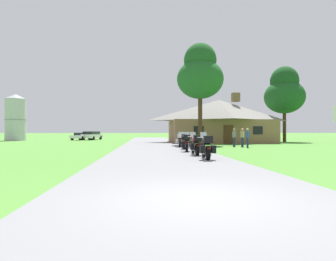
{
  "coord_description": "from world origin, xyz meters",
  "views": [
    {
      "loc": [
        -1.04,
        -5.47,
        1.38
      ],
      "look_at": [
        0.93,
        18.48,
        1.47
      ],
      "focal_mm": 30.23,
      "sensor_mm": 36.0,
      "label": 1
    }
  ],
  "objects_px": {
    "motorcycle_black_farthest_in_row": "(180,140)",
    "tree_by_lodge_front": "(200,74)",
    "bystander_tan_shirt_near_lodge": "(242,137)",
    "parked_white_suv_far_left": "(92,135)",
    "motorcycle_black_third_in_row": "(187,143)",
    "motorcycle_red_fourth_in_row": "(184,141)",
    "bystander_blue_shirt_beside_signpost": "(248,137)",
    "motorcycle_black_nearest_to_camera": "(206,148)",
    "motorcycle_red_second_in_row": "(196,145)",
    "parked_white_sedan_far_left": "(81,136)",
    "tree_right_of_lodge": "(284,92)",
    "bystander_gray_shirt_by_tree": "(234,136)",
    "metal_silo_distant": "(15,117)"
  },
  "relations": [
    {
      "from": "tree_by_lodge_front",
      "to": "parked_white_suv_far_left",
      "type": "relative_size",
      "value": 2.14
    },
    {
      "from": "bystander_blue_shirt_beside_signpost",
      "to": "parked_white_suv_far_left",
      "type": "bearing_deg",
      "value": 47.5
    },
    {
      "from": "bystander_gray_shirt_by_tree",
      "to": "parked_white_sedan_far_left",
      "type": "relative_size",
      "value": 0.37
    },
    {
      "from": "motorcycle_black_third_in_row",
      "to": "motorcycle_red_fourth_in_row",
      "type": "relative_size",
      "value": 0.99
    },
    {
      "from": "motorcycle_red_second_in_row",
      "to": "bystander_blue_shirt_beside_signpost",
      "type": "xyz_separation_m",
      "value": [
        5.82,
        7.54,
        0.32
      ]
    },
    {
      "from": "motorcycle_black_third_in_row",
      "to": "parked_white_suv_far_left",
      "type": "relative_size",
      "value": 0.42
    },
    {
      "from": "bystander_blue_shirt_beside_signpost",
      "to": "metal_silo_distant",
      "type": "height_order",
      "value": "metal_silo_distant"
    },
    {
      "from": "tree_by_lodge_front",
      "to": "parked_white_suv_far_left",
      "type": "bearing_deg",
      "value": 127.23
    },
    {
      "from": "motorcycle_black_farthest_in_row",
      "to": "tree_right_of_lodge",
      "type": "height_order",
      "value": "tree_right_of_lodge"
    },
    {
      "from": "motorcycle_red_fourth_in_row",
      "to": "motorcycle_black_farthest_in_row",
      "type": "relative_size",
      "value": 1.0
    },
    {
      "from": "motorcycle_red_second_in_row",
      "to": "tree_by_lodge_front",
      "type": "xyz_separation_m",
      "value": [
        2.82,
        12.94,
        6.73
      ]
    },
    {
      "from": "motorcycle_red_second_in_row",
      "to": "parked_white_suv_far_left",
      "type": "bearing_deg",
      "value": 110.74
    },
    {
      "from": "bystander_tan_shirt_near_lodge",
      "to": "parked_white_suv_far_left",
      "type": "bearing_deg",
      "value": 81.27
    },
    {
      "from": "motorcycle_red_fourth_in_row",
      "to": "parked_white_suv_far_left",
      "type": "relative_size",
      "value": 0.42
    },
    {
      "from": "metal_silo_distant",
      "to": "tree_right_of_lodge",
      "type": "bearing_deg",
      "value": -12.86
    },
    {
      "from": "motorcycle_red_second_in_row",
      "to": "bystander_tan_shirt_near_lodge",
      "type": "bearing_deg",
      "value": 57.39
    },
    {
      "from": "bystander_tan_shirt_near_lodge",
      "to": "parked_white_suv_far_left",
      "type": "xyz_separation_m",
      "value": [
        -17.46,
        23.05,
        -0.15
      ]
    },
    {
      "from": "motorcycle_black_third_in_row",
      "to": "motorcycle_red_second_in_row",
      "type": "bearing_deg",
      "value": -79.02
    },
    {
      "from": "motorcycle_red_fourth_in_row",
      "to": "tree_by_lodge_front",
      "type": "xyz_separation_m",
      "value": [
        2.72,
        7.29,
        6.72
      ]
    },
    {
      "from": "motorcycle_black_third_in_row",
      "to": "parked_white_suv_far_left",
      "type": "bearing_deg",
      "value": 121.59
    },
    {
      "from": "motorcycle_black_nearest_to_camera",
      "to": "motorcycle_black_third_in_row",
      "type": "xyz_separation_m",
      "value": [
        -0.12,
        5.42,
        0.0
      ]
    },
    {
      "from": "motorcycle_black_farthest_in_row",
      "to": "bystander_gray_shirt_by_tree",
      "type": "bearing_deg",
      "value": 17.16
    },
    {
      "from": "tree_right_of_lodge",
      "to": "tree_by_lodge_front",
      "type": "bearing_deg",
      "value": -149.85
    },
    {
      "from": "motorcycle_red_second_in_row",
      "to": "parked_white_suv_far_left",
      "type": "relative_size",
      "value": 0.42
    },
    {
      "from": "motorcycle_black_nearest_to_camera",
      "to": "tree_by_lodge_front",
      "type": "relative_size",
      "value": 0.2
    },
    {
      "from": "motorcycle_red_second_in_row",
      "to": "parked_white_sedan_far_left",
      "type": "relative_size",
      "value": 0.46
    },
    {
      "from": "motorcycle_black_nearest_to_camera",
      "to": "bystander_gray_shirt_by_tree",
      "type": "distance_m",
      "value": 12.73
    },
    {
      "from": "parked_white_sedan_far_left",
      "to": "bystander_blue_shirt_beside_signpost",
      "type": "bearing_deg",
      "value": -36.67
    },
    {
      "from": "tree_right_of_lodge",
      "to": "motorcycle_red_fourth_in_row",
      "type": "bearing_deg",
      "value": -136.56
    },
    {
      "from": "motorcycle_red_second_in_row",
      "to": "metal_silo_distant",
      "type": "distance_m",
      "value": 37.01
    },
    {
      "from": "motorcycle_red_fourth_in_row",
      "to": "metal_silo_distant",
      "type": "distance_m",
      "value": 32.81
    },
    {
      "from": "motorcycle_black_third_in_row",
      "to": "parked_white_sedan_far_left",
      "type": "bearing_deg",
      "value": 124.86
    },
    {
      "from": "motorcycle_red_fourth_in_row",
      "to": "bystander_blue_shirt_beside_signpost",
      "type": "relative_size",
      "value": 1.25
    },
    {
      "from": "bystander_gray_shirt_by_tree",
      "to": "motorcycle_black_farthest_in_row",
      "type": "bearing_deg",
      "value": -44.56
    },
    {
      "from": "motorcycle_red_fourth_in_row",
      "to": "metal_silo_distant",
      "type": "xyz_separation_m",
      "value": [
        -22.71,
        23.5,
        2.94
      ]
    },
    {
      "from": "motorcycle_red_fourth_in_row",
      "to": "parked_white_suv_far_left",
      "type": "xyz_separation_m",
      "value": [
        -11.7,
        26.27,
        0.16
      ]
    },
    {
      "from": "motorcycle_red_second_in_row",
      "to": "metal_silo_distant",
      "type": "height_order",
      "value": "metal_silo_distant"
    },
    {
      "from": "motorcycle_red_fourth_in_row",
      "to": "parked_white_suv_far_left",
      "type": "distance_m",
      "value": 28.76
    },
    {
      "from": "tree_right_of_lodge",
      "to": "motorcycle_red_second_in_row",
      "type": "bearing_deg",
      "value": -127.54
    },
    {
      "from": "motorcycle_red_second_in_row",
      "to": "motorcycle_black_nearest_to_camera",
      "type": "bearing_deg",
      "value": -87.74
    },
    {
      "from": "bystander_blue_shirt_beside_signpost",
      "to": "parked_white_suv_far_left",
      "type": "height_order",
      "value": "bystander_blue_shirt_beside_signpost"
    },
    {
      "from": "bystander_tan_shirt_near_lodge",
      "to": "bystander_blue_shirt_beside_signpost",
      "type": "distance_m",
      "value": 1.34
    },
    {
      "from": "motorcycle_black_farthest_in_row",
      "to": "metal_silo_distant",
      "type": "height_order",
      "value": "metal_silo_distant"
    },
    {
      "from": "motorcycle_black_farthest_in_row",
      "to": "tree_right_of_lodge",
      "type": "relative_size",
      "value": 0.21
    },
    {
      "from": "tree_right_of_lodge",
      "to": "metal_silo_distant",
      "type": "distance_m",
      "value": 39.4
    },
    {
      "from": "tree_by_lodge_front",
      "to": "parked_white_sedan_far_left",
      "type": "height_order",
      "value": "tree_by_lodge_front"
    },
    {
      "from": "motorcycle_red_second_in_row",
      "to": "tree_right_of_lodge",
      "type": "distance_m",
      "value": 26.43
    },
    {
      "from": "motorcycle_black_farthest_in_row",
      "to": "tree_by_lodge_front",
      "type": "bearing_deg",
      "value": 67.94
    },
    {
      "from": "bystander_blue_shirt_beside_signpost",
      "to": "parked_white_suv_far_left",
      "type": "relative_size",
      "value": 0.34
    },
    {
      "from": "motorcycle_black_nearest_to_camera",
      "to": "bystander_tan_shirt_near_lodge",
      "type": "height_order",
      "value": "bystander_tan_shirt_near_lodge"
    }
  ]
}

